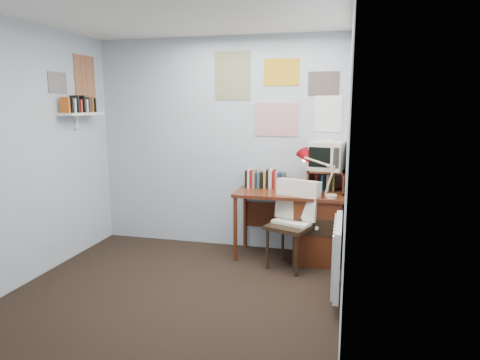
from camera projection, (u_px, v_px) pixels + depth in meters
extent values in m
plane|color=black|center=(161.00, 308.00, 3.69)|extent=(3.50, 3.50, 0.00)
cube|color=#ACBCC4|center=(219.00, 144.00, 5.13)|extent=(3.00, 0.02, 2.50)
cube|color=#ACBCC4|center=(1.00, 159.00, 3.82)|extent=(0.02, 3.50, 2.50)
cube|color=#ACBCC4|center=(346.00, 172.00, 3.11)|extent=(0.02, 3.50, 2.50)
cube|color=white|center=(150.00, 2.00, 3.24)|extent=(3.00, 3.50, 0.02)
cube|color=#5C2715|center=(289.00, 194.00, 4.75)|extent=(1.20, 0.55, 0.03)
cube|color=#5C2715|center=(318.00, 229.00, 4.74)|extent=(0.50, 0.50, 0.72)
cylinder|color=#5C2715|center=(235.00, 229.00, 4.73)|extent=(0.04, 0.04, 0.72)
cylinder|color=#5C2715|center=(245.00, 218.00, 5.18)|extent=(0.04, 0.04, 0.72)
cube|color=#5C2715|center=(271.00, 215.00, 5.11)|extent=(0.64, 0.02, 0.30)
cube|color=black|center=(290.00, 227.00, 4.50)|extent=(0.60, 0.58, 0.91)
cube|color=#B80C17|center=(332.00, 177.00, 4.44)|extent=(0.37, 0.34, 0.45)
cube|color=#5C2715|center=(326.00, 181.00, 4.74)|extent=(0.40, 0.30, 0.25)
cube|color=beige|center=(327.00, 155.00, 4.71)|extent=(0.41, 0.39, 0.34)
cube|color=#5C2715|center=(271.00, 179.00, 4.96)|extent=(0.60, 0.14, 0.22)
cube|color=white|center=(338.00, 254.00, 3.79)|extent=(0.09, 0.80, 0.60)
cube|color=white|center=(82.00, 114.00, 4.78)|extent=(0.20, 0.62, 0.24)
cube|color=white|center=(277.00, 93.00, 4.85)|extent=(1.20, 0.01, 0.90)
cube|color=white|center=(72.00, 79.00, 4.73)|extent=(0.01, 0.70, 0.60)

